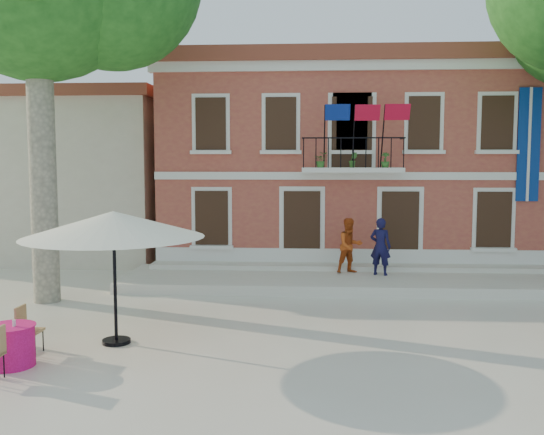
{
  "coord_description": "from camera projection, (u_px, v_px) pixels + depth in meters",
  "views": [
    {
      "loc": [
        0.64,
        -13.9,
        3.79
      ],
      "look_at": [
        -0.44,
        3.5,
        2.15
      ],
      "focal_mm": 40.0,
      "sensor_mm": 36.0,
      "label": 1
    }
  ],
  "objects": [
    {
      "name": "main_building",
      "position": [
        344.0,
        161.0,
        23.65
      ],
      "size": [
        13.5,
        9.59,
        7.5
      ],
      "color": "#B45D41",
      "rests_on": "ground"
    },
    {
      "name": "ground",
      "position": [
        281.0,
        323.0,
        14.2
      ],
      "size": [
        90.0,
        90.0,
        0.0
      ],
      "primitive_type": "plane",
      "color": "beige",
      "rests_on": "ground"
    },
    {
      "name": "terrace",
      "position": [
        354.0,
        281.0,
        18.44
      ],
      "size": [
        14.0,
        3.4,
        0.3
      ],
      "primitive_type": "cube",
      "color": "silver",
      "rests_on": "ground"
    },
    {
      "name": "neighbor_west",
      "position": [
        68.0,
        174.0,
        25.42
      ],
      "size": [
        9.4,
        9.4,
        6.4
      ],
      "color": "beige",
      "rests_on": "ground"
    },
    {
      "name": "pedestrian_orange",
      "position": [
        350.0,
        246.0,
        18.83
      ],
      "size": [
        1.03,
        0.93,
        1.72
      ],
      "primitive_type": "imported",
      "rotation": [
        0.0,
        0.0,
        0.41
      ],
      "color": "#BF4816",
      "rests_on": "terrace"
    },
    {
      "name": "pedestrian_navy",
      "position": [
        380.0,
        247.0,
        18.48
      ],
      "size": [
        0.75,
        0.62,
        1.76
      ],
      "primitive_type": "imported",
      "rotation": [
        0.0,
        0.0,
        2.78
      ],
      "color": "#121037",
      "rests_on": "terrace"
    },
    {
      "name": "patio_umbrella",
      "position": [
        114.0,
        225.0,
        12.39
      ],
      "size": [
        3.72,
        3.72,
        2.76
      ],
      "color": "black",
      "rests_on": "ground"
    },
    {
      "name": "cafe_table_1",
      "position": [
        11.0,
        344.0,
        11.16
      ],
      "size": [
        0.9,
        1.93,
        0.95
      ],
      "color": "#EE168C",
      "rests_on": "ground"
    }
  ]
}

